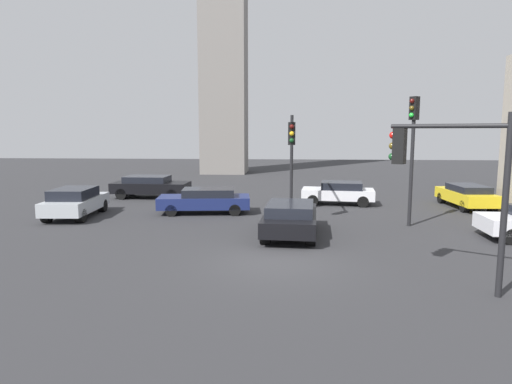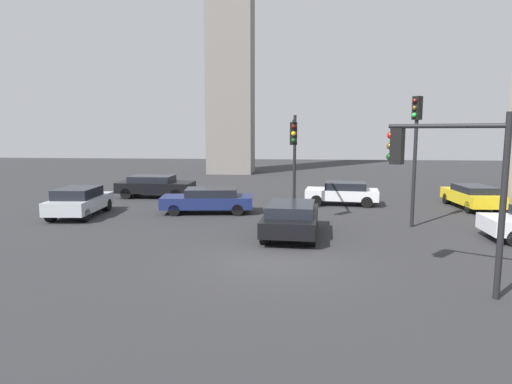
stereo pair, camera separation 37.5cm
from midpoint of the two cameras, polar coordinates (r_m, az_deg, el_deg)
ground_plane at (r=14.80m, az=1.87°, el=-8.84°), size 105.50×105.50×0.00m
traffic_light_0 at (r=21.58m, az=4.07°, el=5.90°), size 0.32×3.51×5.03m
traffic_light_1 at (r=12.85m, az=22.41°, el=2.96°), size 2.67×1.67×4.70m
traffic_light_2 at (r=20.77m, az=18.85°, el=6.58°), size 0.48×0.46×5.71m
car_0 at (r=27.28m, az=24.89°, el=-0.37°), size 2.03×4.49×1.29m
car_1 at (r=23.30m, az=-6.94°, el=-1.01°), size 4.85×2.40×1.29m
car_2 at (r=18.25m, az=3.82°, el=-3.25°), size 2.37×4.90×1.36m
car_3 at (r=29.26m, az=-13.68°, el=0.76°), size 4.79×2.22×1.39m
car_5 at (r=23.89m, az=-22.45°, el=-1.15°), size 2.20×4.35×1.45m
car_6 at (r=26.32m, az=10.10°, el=-0.03°), size 4.27×2.32×1.31m
skyline_tower at (r=46.88m, az=-4.40°, el=21.42°), size 4.38×4.38×30.58m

